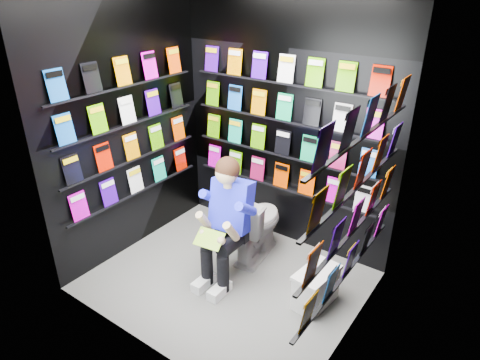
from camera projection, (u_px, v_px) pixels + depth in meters
The scene contains 13 objects.
floor at pixel (227, 280), 4.12m from camera, with size 2.40×2.40×0.00m, color slate.
wall_back at pixel (285, 125), 4.29m from camera, with size 2.40×0.04×2.60m, color black.
wall_front at pixel (133, 203), 2.82m from camera, with size 2.40×0.04×2.60m, color black.
wall_left at pixel (127, 129), 4.18m from camera, with size 0.04×2.00×2.60m, color black.
wall_right at pixel (364, 195), 2.93m from camera, with size 0.04×2.00×2.60m, color black.
comics_back at pixel (284, 125), 4.26m from camera, with size 2.10×0.06×1.37m, color #C61400, non-canonical shape.
comics_left at pixel (129, 129), 4.16m from camera, with size 0.06×1.70×1.37m, color #C61400, non-canonical shape.
comics_right at pixel (360, 193), 2.94m from camera, with size 0.06×1.70×1.37m, color #C61400, non-canonical shape.
toilet at pixel (255, 224), 4.36m from camera, with size 0.42×0.75×0.73m, color white.
longbox at pixel (316, 289), 3.77m from camera, with size 0.23×0.42×0.32m, color white.
longbox_lid at pixel (317, 273), 3.70m from camera, with size 0.25×0.45×0.03m, color white.
reader at pixel (233, 206), 3.91m from camera, with size 0.49×0.72×1.33m, color #1015E7, non-canonical shape.
held_comic at pixel (209, 239), 3.73m from camera, with size 0.26×0.01×0.18m, color green.
Camera 1 is at (2.01, -2.60, 2.66)m, focal length 32.00 mm.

